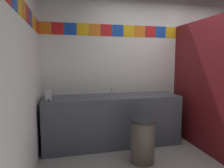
% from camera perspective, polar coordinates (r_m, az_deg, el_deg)
% --- Properties ---
extents(wall_back, '(4.37, 0.09, 2.66)m').
position_cam_1_polar(wall_back, '(4.02, 13.04, 5.06)').
color(wall_back, white).
rests_on(wall_back, ground_plane).
extents(wall_side, '(0.09, 3.06, 2.66)m').
position_cam_1_polar(wall_side, '(2.09, -25.63, 3.31)').
color(wall_side, white).
rests_on(wall_side, ground_plane).
extents(vanity_counter, '(2.26, 0.62, 0.84)m').
position_cam_1_polar(vanity_counter, '(3.50, 0.07, -10.08)').
color(vanity_counter, '#4C515B').
rests_on(vanity_counter, ground_plane).
extents(faucet_center, '(0.04, 0.10, 0.14)m').
position_cam_1_polar(faucet_center, '(3.48, -0.26, -2.29)').
color(faucet_center, silver).
rests_on(faucet_center, vanity_counter).
extents(soap_dispenser, '(0.09, 0.09, 0.16)m').
position_cam_1_polar(soap_dispenser, '(3.12, -17.48, -3.12)').
color(soap_dispenser, '#B7BABF').
rests_on(soap_dispenser, vanity_counter).
extents(stall_divider, '(0.92, 1.57, 2.07)m').
position_cam_1_polar(stall_divider, '(3.41, 28.57, -0.82)').
color(stall_divider, maroon).
rests_on(stall_divider, ground_plane).
extents(toilet, '(0.39, 0.49, 0.74)m').
position_cam_1_polar(toilet, '(4.29, 26.06, -9.28)').
color(toilet, white).
rests_on(toilet, ground_plane).
extents(trash_bin, '(0.35, 0.35, 0.62)m').
position_cam_1_polar(trash_bin, '(2.98, 8.61, -15.50)').
color(trash_bin, brown).
rests_on(trash_bin, ground_plane).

